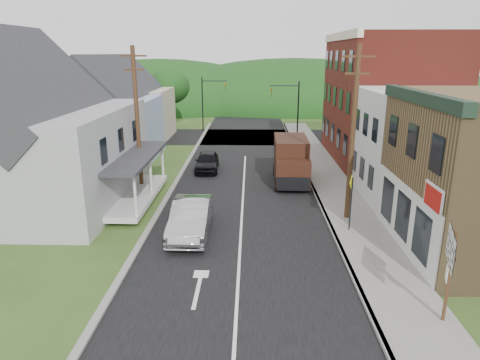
# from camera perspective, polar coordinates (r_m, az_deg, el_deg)

# --- Properties ---
(ground) EXTENTS (120.00, 120.00, 0.00)m
(ground) POSITION_cam_1_polar(r_m,az_deg,el_deg) (19.88, 0.01, -8.91)
(ground) COLOR #2D4719
(ground) RESTS_ON ground
(road) EXTENTS (9.00, 90.00, 0.02)m
(road) POSITION_cam_1_polar(r_m,az_deg,el_deg) (29.22, 0.50, -0.45)
(road) COLOR black
(road) RESTS_ON ground
(cross_road) EXTENTS (60.00, 9.00, 0.02)m
(cross_road) POSITION_cam_1_polar(r_m,az_deg,el_deg) (45.75, 0.86, 5.78)
(cross_road) COLOR black
(cross_road) RESTS_ON ground
(sidewalk_right) EXTENTS (2.80, 55.00, 0.15)m
(sidewalk_right) POSITION_cam_1_polar(r_m,az_deg,el_deg) (27.83, 12.67, -1.59)
(sidewalk_right) COLOR slate
(sidewalk_right) RESTS_ON ground
(curb_right) EXTENTS (0.20, 55.00, 0.15)m
(curb_right) POSITION_cam_1_polar(r_m,az_deg,el_deg) (27.60, 9.92, -1.58)
(curb_right) COLOR slate
(curb_right) RESTS_ON ground
(curb_left) EXTENTS (0.30, 55.00, 0.12)m
(curb_left) POSITION_cam_1_polar(r_m,az_deg,el_deg) (27.77, -9.21, -1.46)
(curb_left) COLOR slate
(curb_left) RESTS_ON ground
(storefront_white) EXTENTS (8.00, 7.00, 6.50)m
(storefront_white) POSITION_cam_1_polar(r_m,az_deg,el_deg) (28.16, 24.14, 4.26)
(storefront_white) COLOR silver
(storefront_white) RESTS_ON ground
(storefront_red) EXTENTS (8.00, 12.00, 10.00)m
(storefront_red) POSITION_cam_1_polar(r_m,az_deg,el_deg) (36.76, 18.91, 10.14)
(storefront_red) COLOR maroon
(storefront_red) RESTS_ON ground
(house_gray) EXTENTS (10.20, 12.24, 8.35)m
(house_gray) POSITION_cam_1_polar(r_m,az_deg,el_deg) (27.33, -25.82, 5.83)
(house_gray) COLOR #A9ABAE
(house_gray) RESTS_ON ground
(house_blue) EXTENTS (7.14, 8.16, 7.28)m
(house_blue) POSITION_cam_1_polar(r_m,az_deg,el_deg) (37.09, -16.73, 8.34)
(house_blue) COLOR #8B9DBE
(house_blue) RESTS_ON ground
(house_cream) EXTENTS (7.14, 8.16, 7.28)m
(house_cream) POSITION_cam_1_polar(r_m,az_deg,el_deg) (45.80, -13.91, 9.99)
(house_cream) COLOR #B7B08E
(house_cream) RESTS_ON ground
(utility_pole_right) EXTENTS (1.60, 0.26, 9.00)m
(utility_pole_right) POSITION_cam_1_polar(r_m,az_deg,el_deg) (22.39, 14.80, 6.00)
(utility_pole_right) COLOR #472D19
(utility_pole_right) RESTS_ON ground
(utility_pole_left) EXTENTS (1.60, 0.26, 9.00)m
(utility_pole_left) POSITION_cam_1_polar(r_m,az_deg,el_deg) (27.14, -13.54, 7.86)
(utility_pole_left) COLOR #472D19
(utility_pole_left) RESTS_ON ground
(traffic_signal_right) EXTENTS (2.87, 0.20, 6.00)m
(traffic_signal_right) POSITION_cam_1_polar(r_m,az_deg,el_deg) (41.90, 6.81, 9.87)
(traffic_signal_right) COLOR black
(traffic_signal_right) RESTS_ON ground
(traffic_signal_left) EXTENTS (2.87, 0.20, 6.00)m
(traffic_signal_left) POSITION_cam_1_polar(r_m,az_deg,el_deg) (48.91, -4.22, 10.89)
(traffic_signal_left) COLOR black
(traffic_signal_left) RESTS_ON ground
(tree_left_b) EXTENTS (4.80, 4.80, 6.94)m
(tree_left_b) POSITION_cam_1_polar(r_m,az_deg,el_deg) (34.85, -28.96, 8.49)
(tree_left_b) COLOR #382616
(tree_left_b) RESTS_ON ground
(tree_left_c) EXTENTS (5.80, 5.80, 8.41)m
(tree_left_c) POSITION_cam_1_polar(r_m,az_deg,el_deg) (42.72, -26.20, 11.40)
(tree_left_c) COLOR #382616
(tree_left_c) RESTS_ON ground
(tree_left_d) EXTENTS (4.80, 4.80, 6.94)m
(tree_left_d) POSITION_cam_1_polar(r_m,az_deg,el_deg) (50.96, -9.47, 12.21)
(tree_left_d) COLOR #382616
(tree_left_d) RESTS_ON ground
(forested_ridge) EXTENTS (90.00, 30.00, 16.00)m
(forested_ridge) POSITION_cam_1_polar(r_m,az_deg,el_deg) (73.44, 1.09, 9.86)
(forested_ridge) COLOR black
(forested_ridge) RESTS_ON ground
(silver_sedan) EXTENTS (1.82, 5.14, 1.69)m
(silver_sedan) POSITION_cam_1_polar(r_m,az_deg,el_deg) (21.04, -6.52, -5.03)
(silver_sedan) COLOR #B1B0B5
(silver_sedan) RESTS_ON ground
(dark_sedan) EXTENTS (1.81, 4.23, 1.42)m
(dark_sedan) POSITION_cam_1_polar(r_m,az_deg,el_deg) (32.34, -4.42, 2.48)
(dark_sedan) COLOR black
(dark_sedan) RESTS_ON ground
(delivery_van) EXTENTS (2.34, 5.45, 3.02)m
(delivery_van) POSITION_cam_1_polar(r_m,az_deg,el_deg) (29.30, 6.80, 2.58)
(delivery_van) COLOR black
(delivery_van) RESTS_ON ground
(route_sign_cluster) EXTENTS (0.64, 1.74, 3.17)m
(route_sign_cluster) POSITION_cam_1_polar(r_m,az_deg,el_deg) (15.22, 26.19, -9.90)
(route_sign_cluster) COLOR #472D19
(route_sign_cluster) RESTS_ON sidewalk_right
(warning_sign) EXTENTS (0.35, 0.72, 2.86)m
(warning_sign) POSITION_cam_1_polar(r_m,az_deg,el_deg) (21.39, 14.59, -1.89)
(warning_sign) COLOR black
(warning_sign) RESTS_ON sidewalk_right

